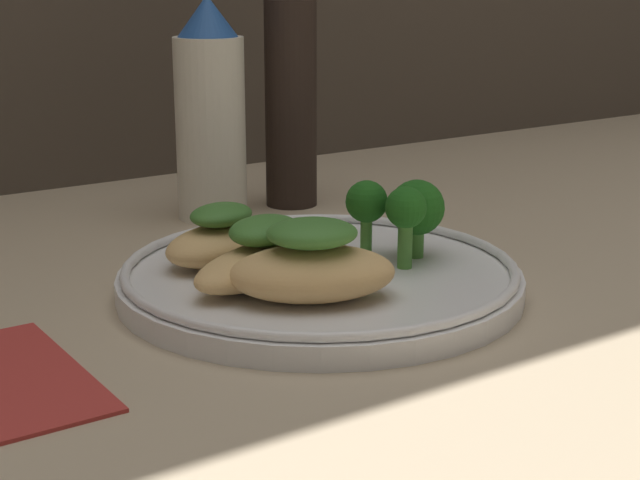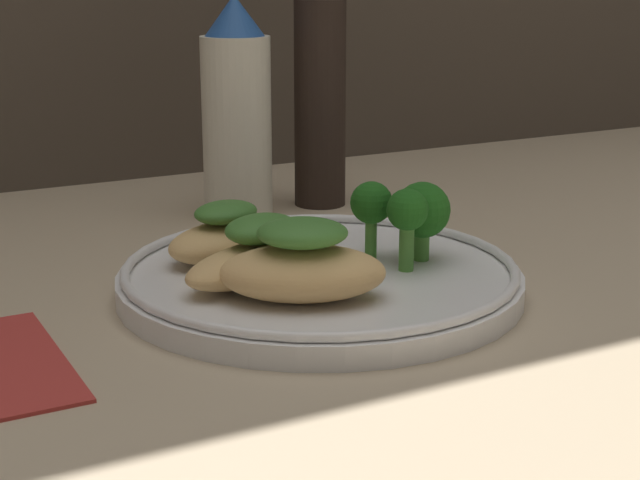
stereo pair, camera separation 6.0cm
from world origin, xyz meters
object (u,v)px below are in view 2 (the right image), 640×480
object	(u,v)px
broccoli_bunch	(407,211)
pepper_grinder	(320,97)
plate	(320,277)
sauce_bottle	(237,112)

from	to	relation	value
broccoli_bunch	pepper_grinder	distance (cm)	22.40
plate	pepper_grinder	world-z (taller)	pepper_grinder
plate	pepper_grinder	size ratio (longest dim) A/B	1.27
sauce_bottle	pepper_grinder	distance (cm)	7.55
plate	pepper_grinder	bearing A→B (deg)	61.87
plate	pepper_grinder	xyz separation A→B (cm)	(10.96, 20.51, 8.12)
broccoli_bunch	sauce_bottle	distance (cm)	21.76
plate	sauce_bottle	world-z (taller)	sauce_bottle
plate	broccoli_bunch	bearing A→B (deg)	-8.30
sauce_bottle	broccoli_bunch	bearing A→B (deg)	-83.88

